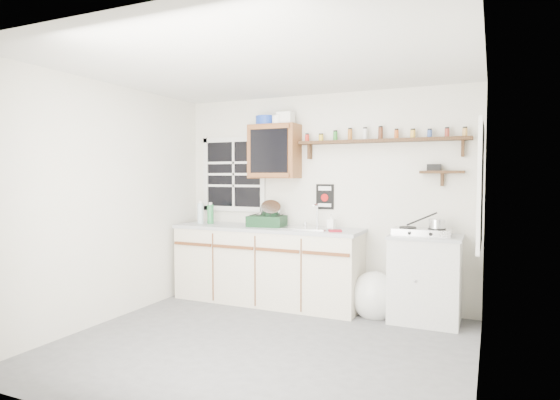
{
  "coord_description": "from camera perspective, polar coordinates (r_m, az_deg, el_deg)",
  "views": [
    {
      "loc": [
        1.87,
        -3.71,
        1.53
      ],
      "look_at": [
        -0.07,
        0.55,
        1.29
      ],
      "focal_mm": 30.0,
      "sensor_mm": 36.0,
      "label": 1
    }
  ],
  "objects": [
    {
      "name": "room",
      "position": [
        4.17,
        -2.28,
        -0.9
      ],
      "size": [
        3.64,
        3.24,
        2.54
      ],
      "color": "#515154",
      "rests_on": "ground"
    },
    {
      "name": "main_cabinet",
      "position": [
        5.68,
        -1.63,
        -7.88
      ],
      "size": [
        2.31,
        0.63,
        0.92
      ],
      "color": "beige",
      "rests_on": "floor"
    },
    {
      "name": "right_cabinet",
      "position": [
        5.19,
        17.27,
        -9.12
      ],
      "size": [
        0.73,
        0.57,
        0.91
      ],
      "color": "beige",
      "rests_on": "floor"
    },
    {
      "name": "sink",
      "position": [
        5.4,
        3.51,
        -3.4
      ],
      "size": [
        0.52,
        0.44,
        0.29
      ],
      "color": "silver",
      "rests_on": "main_cabinet"
    },
    {
      "name": "upper_cabinet",
      "position": [
        5.7,
        -0.7,
        5.93
      ],
      "size": [
        0.6,
        0.32,
        0.65
      ],
      "color": "brown",
      "rests_on": "wall_back"
    },
    {
      "name": "upper_cabinet_clutter",
      "position": [
        5.74,
        -0.8,
        9.76
      ],
      "size": [
        0.48,
        0.24,
        0.14
      ],
      "color": "#18369C",
      "rests_on": "upper_cabinet"
    },
    {
      "name": "spice_shelf",
      "position": [
        5.36,
        12.13,
        7.15
      ],
      "size": [
        1.91,
        0.18,
        0.35
      ],
      "color": "black",
      "rests_on": "wall_back"
    },
    {
      "name": "secondary_shelf",
      "position": [
        5.26,
        18.89,
        3.31
      ],
      "size": [
        0.45,
        0.16,
        0.24
      ],
      "color": "black",
      "rests_on": "wall_back"
    },
    {
      "name": "warning_sign",
      "position": [
        5.61,
        5.49,
        0.4
      ],
      "size": [
        0.22,
        0.02,
        0.3
      ],
      "color": "black",
      "rests_on": "wall_back"
    },
    {
      "name": "window_back",
      "position": [
        6.12,
        -5.65,
        3.14
      ],
      "size": [
        0.93,
        0.03,
        0.98
      ],
      "color": "black",
      "rests_on": "wall_back"
    },
    {
      "name": "window_right",
      "position": [
        4.26,
        23.32,
        1.64
      ],
      "size": [
        0.03,
        0.78,
        1.08
      ],
      "color": "black",
      "rests_on": "wall_back"
    },
    {
      "name": "water_bottles",
      "position": [
        6.05,
        -9.05,
        -1.62
      ],
      "size": [
        0.2,
        0.12,
        0.29
      ],
      "color": "silver",
      "rests_on": "main_cabinet"
    },
    {
      "name": "dish_rack",
      "position": [
        5.64,
        -1.47,
        -2.19
      ],
      "size": [
        0.46,
        0.37,
        0.32
      ],
      "rotation": [
        0.0,
        0.0,
        0.12
      ],
      "color": "#103218",
      "rests_on": "main_cabinet"
    },
    {
      "name": "soap_bottle",
      "position": [
        5.39,
        6.26,
        -2.64
      ],
      "size": [
        0.08,
        0.08,
        0.17
      ],
      "primitive_type": "imported",
      "rotation": [
        0.0,
        0.0,
        -0.04
      ],
      "color": "silver",
      "rests_on": "main_cabinet"
    },
    {
      "name": "rag",
      "position": [
        5.15,
        6.73,
        -3.75
      ],
      "size": [
        0.18,
        0.17,
        0.02
      ],
      "primitive_type": "cube",
      "rotation": [
        0.0,
        0.0,
        0.41
      ],
      "color": "maroon",
      "rests_on": "main_cabinet"
    },
    {
      "name": "hotplate",
      "position": [
        5.09,
        16.94,
        -3.72
      ],
      "size": [
        0.58,
        0.31,
        0.08
      ],
      "rotation": [
        0.0,
        0.0,
        -0.0
      ],
      "color": "silver",
      "rests_on": "right_cabinet"
    },
    {
      "name": "saucepan",
      "position": [
        5.07,
        18.52,
        -2.79
      ],
      "size": [
        0.4,
        0.19,
        0.17
      ],
      "rotation": [
        0.0,
        0.0,
        -0.13
      ],
      "color": "silver",
      "rests_on": "hotplate"
    },
    {
      "name": "trash_bag",
      "position": [
        5.27,
        11.48,
        -11.39
      ],
      "size": [
        0.47,
        0.42,
        0.53
      ],
      "color": "silver",
      "rests_on": "floor"
    }
  ]
}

